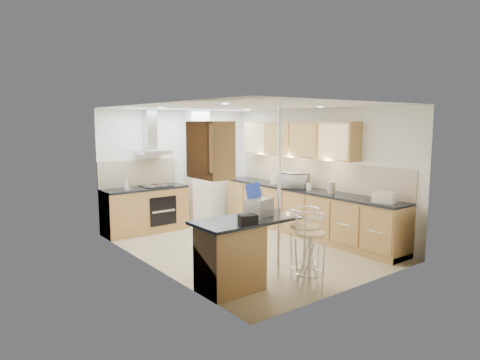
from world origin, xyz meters
TOP-DOWN VIEW (x-y plane):
  - ground at (0.00, 0.00)m, footprint 4.80×4.80m
  - room_shell at (0.32, 0.38)m, footprint 3.64×4.84m
  - right_counter at (1.50, 0.00)m, footprint 0.63×4.40m
  - back_counter at (-0.95, 2.10)m, footprint 1.70×0.63m
  - peninsula at (-1.12, -1.45)m, footprint 1.47×0.72m
  - microwave at (1.39, 0.18)m, footprint 0.55×0.63m
  - laptop at (-0.89, -1.43)m, footprint 0.42×0.36m
  - bag at (-1.31, -1.71)m, footprint 0.27×0.23m
  - bar_stool_near at (-0.56, -2.10)m, footprint 0.52×0.52m
  - bar_stool_end at (-0.41, -1.86)m, footprint 0.48×0.48m
  - jar_a at (1.45, 0.85)m, footprint 0.15×0.15m
  - jar_b at (1.42, 0.87)m, footprint 0.13×0.13m
  - jar_c at (1.49, -0.68)m, footprint 0.18×0.18m
  - jar_d at (1.42, -0.19)m, footprint 0.13×0.13m
  - bread_bin at (1.46, -1.84)m, footprint 0.35×0.40m
  - kettle at (-1.37, 1.96)m, footprint 0.16×0.16m

SIDE VIEW (x-z plane):
  - ground at x=0.00m, z-range 0.00..0.00m
  - back_counter at x=-0.95m, z-range 0.00..0.92m
  - right_counter at x=1.50m, z-range 0.00..0.92m
  - peninsula at x=-1.12m, z-range 0.01..0.95m
  - bar_stool_near at x=-0.56m, z-range 0.00..1.04m
  - bar_stool_end at x=-0.41m, z-range 0.00..1.07m
  - jar_b at x=1.42m, z-range 0.92..1.06m
  - jar_d at x=1.42m, z-range 0.92..1.06m
  - bag at x=-1.31m, z-range 0.94..1.06m
  - bread_bin at x=1.46m, z-range 0.92..1.10m
  - jar_a at x=1.45m, z-range 0.92..1.11m
  - jar_c at x=1.49m, z-range 0.92..1.13m
  - kettle at x=-1.37m, z-range 0.92..1.16m
  - laptop at x=-0.89m, z-range 0.94..1.19m
  - microwave at x=1.39m, z-range 0.92..1.21m
  - room_shell at x=0.32m, z-range 0.29..2.80m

